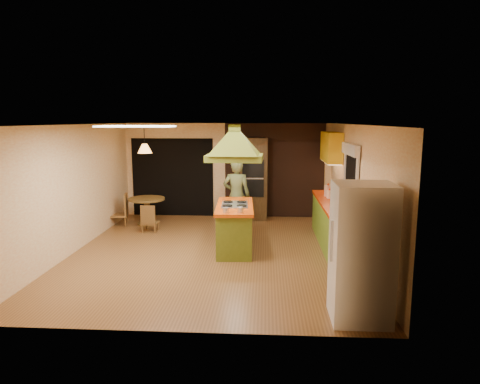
# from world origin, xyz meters

# --- Properties ---
(ground) EXTENTS (6.50, 6.50, 0.00)m
(ground) POSITION_xyz_m (0.00, 0.00, 0.00)
(ground) COLOR brown
(ground) RESTS_ON ground
(room_walls) EXTENTS (5.50, 6.50, 6.50)m
(room_walls) POSITION_xyz_m (0.00, 0.00, 1.25)
(room_walls) COLOR beige
(room_walls) RESTS_ON ground
(ceiling_plane) EXTENTS (6.50, 6.50, 0.00)m
(ceiling_plane) POSITION_xyz_m (0.00, 0.00, 2.50)
(ceiling_plane) COLOR silver
(ceiling_plane) RESTS_ON room_walls
(brick_panel) EXTENTS (2.64, 0.03, 2.50)m
(brick_panel) POSITION_xyz_m (1.25, 3.23, 1.25)
(brick_panel) COLOR #381E14
(brick_panel) RESTS_ON ground
(nook_opening) EXTENTS (2.20, 0.03, 2.10)m
(nook_opening) POSITION_xyz_m (-1.50, 3.23, 1.05)
(nook_opening) COLOR black
(nook_opening) RESTS_ON ground
(right_counter) EXTENTS (0.62, 3.05, 0.92)m
(right_counter) POSITION_xyz_m (2.45, 0.60, 0.46)
(right_counter) COLOR olive
(right_counter) RESTS_ON ground
(upper_cabinets) EXTENTS (0.34, 1.40, 0.70)m
(upper_cabinets) POSITION_xyz_m (2.57, 2.20, 1.95)
(upper_cabinets) COLOR yellow
(upper_cabinets) RESTS_ON room_walls
(window_right) EXTENTS (0.12, 1.35, 1.06)m
(window_right) POSITION_xyz_m (2.70, 0.40, 1.77)
(window_right) COLOR black
(window_right) RESTS_ON room_walls
(fluor_panel) EXTENTS (1.20, 0.60, 0.03)m
(fluor_panel) POSITION_xyz_m (-1.10, -1.20, 2.48)
(fluor_panel) COLOR white
(fluor_panel) RESTS_ON ceiling_plane
(kitchen_island) EXTENTS (0.82, 1.84, 0.92)m
(kitchen_island) POSITION_xyz_m (0.40, 0.28, 0.46)
(kitchen_island) COLOR #5F6C1B
(kitchen_island) RESTS_ON ground
(range_hood) EXTENTS (1.12, 0.82, 0.80)m
(range_hood) POSITION_xyz_m (0.40, 0.28, 2.25)
(range_hood) COLOR #646D1B
(range_hood) RESTS_ON ceiling_plane
(man) EXTENTS (0.66, 0.47, 1.72)m
(man) POSITION_xyz_m (0.35, 1.53, 0.86)
(man) COLOR #484D29
(man) RESTS_ON ground
(refrigerator) EXTENTS (0.75, 0.71, 1.81)m
(refrigerator) POSITION_xyz_m (2.26, -2.74, 0.90)
(refrigerator) COLOR white
(refrigerator) RESTS_ON ground
(wall_oven) EXTENTS (0.72, 0.62, 2.13)m
(wall_oven) POSITION_xyz_m (0.70, 2.95, 1.07)
(wall_oven) COLOR #493117
(wall_oven) RESTS_ON ground
(dining_table) EXTENTS (0.89, 0.89, 0.67)m
(dining_table) POSITION_xyz_m (-1.93, 2.14, 0.47)
(dining_table) COLOR brown
(dining_table) RESTS_ON ground
(chair_left) EXTENTS (0.51, 0.51, 0.79)m
(chair_left) POSITION_xyz_m (-2.63, 2.04, 0.39)
(chair_left) COLOR brown
(chair_left) RESTS_ON ground
(chair_near) EXTENTS (0.36, 0.36, 0.65)m
(chair_near) POSITION_xyz_m (-1.68, 1.49, 0.32)
(chair_near) COLOR brown
(chair_near) RESTS_ON ground
(pendant_lamp) EXTENTS (0.44, 0.44, 0.22)m
(pendant_lamp) POSITION_xyz_m (-1.93, 2.14, 1.90)
(pendant_lamp) COLOR #FF9E3F
(pendant_lamp) RESTS_ON ceiling_plane
(canister_large) EXTENTS (0.17, 0.17, 0.24)m
(canister_large) POSITION_xyz_m (2.40, 1.31, 1.04)
(canister_large) COLOR beige
(canister_large) RESTS_ON right_counter
(canister_medium) EXTENTS (0.15, 0.15, 0.17)m
(canister_medium) POSITION_xyz_m (2.40, 1.26, 1.01)
(canister_medium) COLOR beige
(canister_medium) RESTS_ON right_counter
(canister_small) EXTENTS (0.16, 0.16, 0.17)m
(canister_small) POSITION_xyz_m (2.40, 1.06, 1.00)
(canister_small) COLOR #FFECCD
(canister_small) RESTS_ON right_counter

